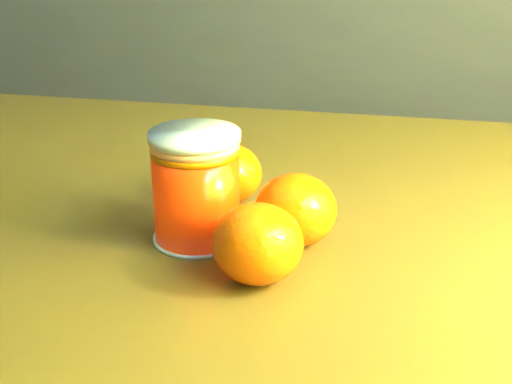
% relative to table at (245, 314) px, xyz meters
% --- Properties ---
extents(kitchen_counter, '(3.15, 0.60, 0.90)m').
position_rel_table_xyz_m(kitchen_counter, '(-1.01, 1.27, -0.25)').
color(kitchen_counter, '#4E4E53').
rests_on(kitchen_counter, ground).
extents(table, '(1.17, 0.91, 0.80)m').
position_rel_table_xyz_m(table, '(0.00, 0.00, 0.00)').
color(table, brown).
rests_on(table, ground).
extents(juice_glass, '(0.08, 0.08, 0.10)m').
position_rel_table_xyz_m(juice_glass, '(-0.03, -0.05, 0.15)').
color(juice_glass, '#FF2F05').
rests_on(juice_glass, table).
extents(orange_front, '(0.08, 0.08, 0.06)m').
position_rel_table_xyz_m(orange_front, '(0.06, -0.02, 0.13)').
color(orange_front, '#EA5504').
rests_on(orange_front, table).
extents(orange_back, '(0.09, 0.09, 0.06)m').
position_rel_table_xyz_m(orange_back, '(-0.03, 0.04, 0.13)').
color(orange_back, '#EA5504').
rests_on(orange_back, table).
extents(orange_extra, '(0.07, 0.07, 0.06)m').
position_rel_table_xyz_m(orange_extra, '(0.05, -0.10, 0.13)').
color(orange_extra, '#EA5504').
rests_on(orange_extra, table).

